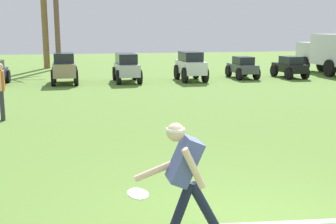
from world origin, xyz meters
The scene contains 11 objects.
frisbee_thrower centered at (-0.71, 0.26, 0.80)m, with size 1.10×0.47×1.41m.
frisbee_in_flight centered at (-1.23, 0.47, 0.53)m, with size 0.35×0.35×0.07m.
teammate_near_sideline centered at (-3.83, 7.81, 0.94)m, with size 0.23×0.50×1.56m.
parked_car_slot_c centered at (-2.28, 15.62, 0.74)m, with size 1.18×2.36×1.40m.
parked_car_slot_d centered at (0.57, 15.58, 0.72)m, with size 1.14×2.40×1.34m.
parked_car_slot_e centered at (3.64, 15.39, 0.74)m, with size 1.18×2.36×1.40m.
parked_car_slot_f centered at (6.51, 15.83, 0.56)m, with size 1.11×2.21×1.10m.
parked_car_slot_g centered at (8.98, 15.53, 0.56)m, with size 1.11×2.21×1.10m.
box_truck centered at (11.85, 16.04, 1.23)m, with size 1.51×5.93×2.20m.
palm_tree_left_of_centre centered at (-3.51, 23.99, 4.26)m, with size 3.68×3.44×7.45m.
palm_tree_right_of_centre centered at (-2.74, 23.67, 3.65)m, with size 3.53×3.40×6.05m.
Camera 1 is at (-1.92, -4.19, 2.44)m, focal length 45.00 mm.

